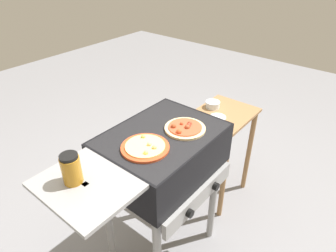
{
  "coord_description": "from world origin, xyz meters",
  "views": [
    {
      "loc": [
        -0.96,
        -0.82,
        1.73
      ],
      "look_at": [
        0.05,
        0.0,
        0.92
      ],
      "focal_mm": 31.75,
      "sensor_mm": 36.0,
      "label": 1
    }
  ],
  "objects_px": {
    "pizza_cheese": "(145,147)",
    "prep_table": "(221,138)",
    "sauce_jar": "(71,169)",
    "topping_bowl_near": "(218,120)",
    "grill": "(161,157)",
    "topping_bowl_far": "(213,105)",
    "pizza_pepperoni": "(185,128)"
  },
  "relations": [
    {
      "from": "pizza_cheese",
      "to": "topping_bowl_near",
      "type": "relative_size",
      "value": 2.22
    },
    {
      "from": "sauce_jar",
      "to": "topping_bowl_far",
      "type": "relative_size",
      "value": 1.34
    },
    {
      "from": "pizza_pepperoni",
      "to": "prep_table",
      "type": "relative_size",
      "value": 0.29
    },
    {
      "from": "sauce_jar",
      "to": "prep_table",
      "type": "relative_size",
      "value": 0.18
    },
    {
      "from": "pizza_pepperoni",
      "to": "prep_table",
      "type": "bearing_deg",
      "value": 7.09
    },
    {
      "from": "pizza_pepperoni",
      "to": "pizza_cheese",
      "type": "distance_m",
      "value": 0.26
    },
    {
      "from": "prep_table",
      "to": "topping_bowl_near",
      "type": "xyz_separation_m",
      "value": [
        -0.14,
        -0.03,
        0.23
      ]
    },
    {
      "from": "grill",
      "to": "topping_bowl_near",
      "type": "bearing_deg",
      "value": -3.15
    },
    {
      "from": "grill",
      "to": "sauce_jar",
      "type": "height_order",
      "value": "sauce_jar"
    },
    {
      "from": "topping_bowl_far",
      "to": "prep_table",
      "type": "bearing_deg",
      "value": -98.83
    },
    {
      "from": "sauce_jar",
      "to": "grill",
      "type": "bearing_deg",
      "value": -6.24
    },
    {
      "from": "topping_bowl_far",
      "to": "grill",
      "type": "bearing_deg",
      "value": -171.18
    },
    {
      "from": "grill",
      "to": "pizza_cheese",
      "type": "distance_m",
      "value": 0.21
    },
    {
      "from": "sauce_jar",
      "to": "topping_bowl_far",
      "type": "bearing_deg",
      "value": 2.63
    },
    {
      "from": "pizza_pepperoni",
      "to": "grill",
      "type": "bearing_deg",
      "value": 150.9
    },
    {
      "from": "grill",
      "to": "topping_bowl_near",
      "type": "height_order",
      "value": "grill"
    },
    {
      "from": "grill",
      "to": "topping_bowl_near",
      "type": "relative_size",
      "value": 9.21
    },
    {
      "from": "prep_table",
      "to": "topping_bowl_far",
      "type": "height_order",
      "value": "topping_bowl_far"
    },
    {
      "from": "pizza_pepperoni",
      "to": "topping_bowl_far",
      "type": "height_order",
      "value": "pizza_pepperoni"
    },
    {
      "from": "pizza_cheese",
      "to": "prep_table",
      "type": "distance_m",
      "value": 0.9
    },
    {
      "from": "topping_bowl_near",
      "to": "topping_bowl_far",
      "type": "height_order",
      "value": "same"
    },
    {
      "from": "sauce_jar",
      "to": "prep_table",
      "type": "xyz_separation_m",
      "value": [
        1.16,
        -0.05,
        -0.44
      ]
    },
    {
      "from": "grill",
      "to": "pizza_pepperoni",
      "type": "height_order",
      "value": "pizza_pepperoni"
    },
    {
      "from": "pizza_cheese",
      "to": "topping_bowl_far",
      "type": "bearing_deg",
      "value": 8.73
    },
    {
      "from": "topping_bowl_far",
      "to": "topping_bowl_near",
      "type": "bearing_deg",
      "value": -139.62
    },
    {
      "from": "sauce_jar",
      "to": "prep_table",
      "type": "distance_m",
      "value": 1.24
    },
    {
      "from": "pizza_cheese",
      "to": "topping_bowl_far",
      "type": "distance_m",
      "value": 0.85
    },
    {
      "from": "prep_table",
      "to": "topping_bowl_far",
      "type": "bearing_deg",
      "value": 81.17
    },
    {
      "from": "pizza_cheese",
      "to": "topping_bowl_far",
      "type": "relative_size",
      "value": 2.31
    },
    {
      "from": "sauce_jar",
      "to": "topping_bowl_far",
      "type": "height_order",
      "value": "sauce_jar"
    },
    {
      "from": "pizza_cheese",
      "to": "topping_bowl_near",
      "type": "distance_m",
      "value": 0.68
    },
    {
      "from": "pizza_cheese",
      "to": "prep_table",
      "type": "bearing_deg",
      "value": 1.71
    }
  ]
}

